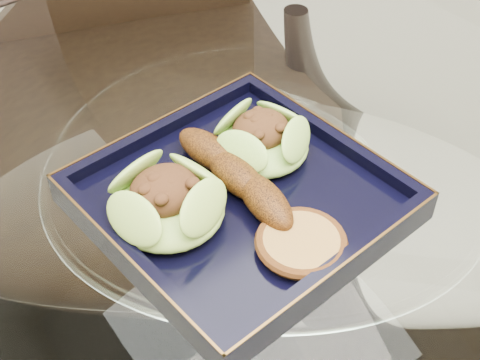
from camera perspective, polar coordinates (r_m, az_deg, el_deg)
dining_table at (r=0.80m, az=1.76°, el=-10.04°), size 1.13×1.13×0.77m
dining_chair at (r=1.16m, az=-6.19°, el=2.68°), size 0.49×0.49×0.88m
navy_plate at (r=0.66m, az=0.00°, el=-1.88°), size 0.29×0.29×0.02m
lettuce_wrap_left at (r=0.62m, az=-6.19°, el=-2.05°), size 0.12×0.12×0.04m
lettuce_wrap_right at (r=0.69m, az=1.90°, el=3.33°), size 0.10×0.10×0.03m
roasted_plantain at (r=0.65m, az=-0.35°, el=0.45°), size 0.04×0.17×0.03m
crumb_patty at (r=0.61m, az=5.24°, el=-5.45°), size 0.09×0.09×0.01m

